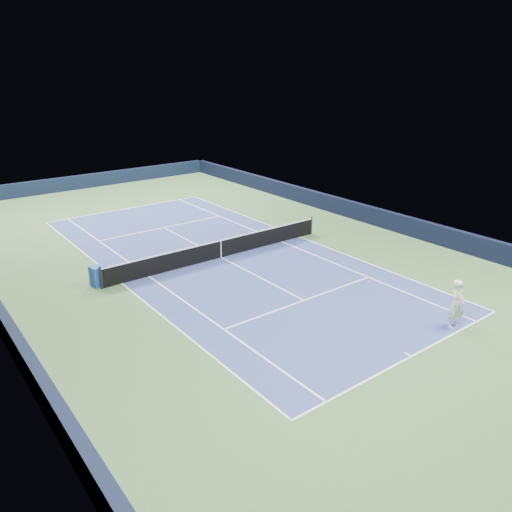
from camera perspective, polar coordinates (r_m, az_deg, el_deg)
ground at (r=26.09m, az=-4.01°, el=-0.17°), size 40.00×40.00×0.00m
wall_far at (r=43.28m, az=-18.83°, el=8.09°), size 22.00×0.35×1.10m
wall_right at (r=32.78m, az=12.00°, el=4.88°), size 0.35×40.00×1.10m
court_surface at (r=26.09m, az=-4.01°, el=-0.17°), size 10.97×23.77×0.01m
baseline_far at (r=36.15m, az=-14.51°, el=5.27°), size 10.97×0.08×0.00m
baseline_near at (r=18.34m, az=17.36°, el=-10.88°), size 10.97×0.08×0.00m
sideline_doubles_right at (r=29.25m, az=4.99°, el=2.20°), size 0.08×23.77×0.00m
sideline_doubles_left at (r=23.78m, az=-15.11°, el=-3.04°), size 0.08×23.77×0.00m
sideline_singles_right at (r=28.40m, az=2.93°, el=1.66°), size 0.08×23.77×0.00m
sideline_singles_left at (r=24.26m, az=-12.14°, el=-2.28°), size 0.08×23.77×0.00m
service_line_far at (r=31.35m, az=-10.49°, el=3.21°), size 8.23×0.08×0.00m
service_line_near at (r=21.45m, az=5.51°, el=-5.07°), size 8.23×0.08×0.00m
center_service_line at (r=26.09m, az=-4.01°, el=-0.15°), size 0.08×12.80×0.00m
center_mark_far at (r=36.02m, az=-14.42°, el=5.22°), size 0.08×0.30×0.00m
center_mark_near at (r=18.41m, az=16.98°, el=-10.70°), size 0.08×0.30×0.00m
tennis_net at (r=25.91m, az=-4.03°, el=0.87°), size 12.90×0.10×1.07m
sponsor_cube at (r=23.69m, az=-17.63°, el=-2.19°), size 0.66×0.62×0.94m
tennis_player at (r=20.36m, az=21.96°, el=-5.10°), size 0.87×1.31×2.92m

